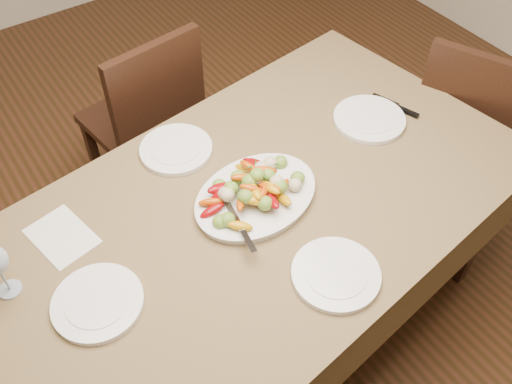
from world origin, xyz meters
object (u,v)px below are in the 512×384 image
object	(u,v)px
chair_far	(140,119)
plate_near	(336,274)
chair_right	(471,127)
plate_left	(98,303)
dining_table	(256,272)
serving_platter	(256,198)
plate_right	(369,119)
plate_far	(176,150)

from	to	relation	value
chair_far	plate_near	distance (m)	1.28
chair_right	plate_left	xyz separation A→B (m)	(-1.72, -0.09, 0.29)
dining_table	plate_left	size ratio (longest dim) A/B	7.31
serving_platter	plate_right	world-z (taller)	serving_platter
plate_left	plate_far	distance (m)	0.62
plate_far	chair_far	bearing A→B (deg)	80.89
chair_far	chair_right	world-z (taller)	same
dining_table	plate_right	xyz separation A→B (m)	(0.57, 0.10, 0.39)
chair_far	plate_left	world-z (taller)	chair_far
plate_far	plate_near	distance (m)	0.72
chair_far	plate_near	xyz separation A→B (m)	(0.04, -1.25, 0.29)
plate_left	plate_far	xyz separation A→B (m)	(0.47, 0.41, 0.00)
chair_right	plate_left	bearing A→B (deg)	69.35
serving_platter	chair_right	bearing A→B (deg)	1.00
dining_table	chair_right	xyz separation A→B (m)	(1.16, 0.04, 0.10)
dining_table	plate_left	world-z (taller)	plate_left
chair_far	dining_table	bearing A→B (deg)	82.53
dining_table	plate_near	bearing A→B (deg)	-84.22
chair_right	serving_platter	world-z (taller)	chair_right
serving_platter	plate_far	xyz separation A→B (m)	(-0.10, 0.34, -0.00)
chair_far	plate_right	bearing A→B (deg)	117.76
chair_far	plate_far	world-z (taller)	chair_far
serving_platter	plate_near	size ratio (longest dim) A/B	1.62
plate_far	plate_near	bearing A→B (deg)	-80.07
chair_right	serving_platter	distance (m)	1.18
chair_right	serving_platter	xyz separation A→B (m)	(-1.15, -0.02, 0.30)
chair_right	plate_left	distance (m)	1.74
chair_right	plate_near	world-z (taller)	chair_right
plate_left	plate_right	distance (m)	1.14
plate_far	chair_right	bearing A→B (deg)	-14.40
plate_far	plate_left	bearing A→B (deg)	-139.14
dining_table	chair_far	xyz separation A→B (m)	(-0.00, 0.90, 0.10)
plate_left	plate_far	size ratio (longest dim) A/B	1.01
chair_right	plate_near	size ratio (longest dim) A/B	3.72
serving_platter	plate_right	size ratio (longest dim) A/B	1.59
dining_table	plate_far	world-z (taller)	plate_far
dining_table	plate_near	xyz separation A→B (m)	(0.04, -0.35, 0.39)
plate_right	serving_platter	bearing A→B (deg)	-171.71
dining_table	plate_right	bearing A→B (deg)	9.85
chair_right	plate_far	world-z (taller)	chair_right
plate_left	plate_near	distance (m)	0.67
dining_table	plate_far	distance (m)	0.53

